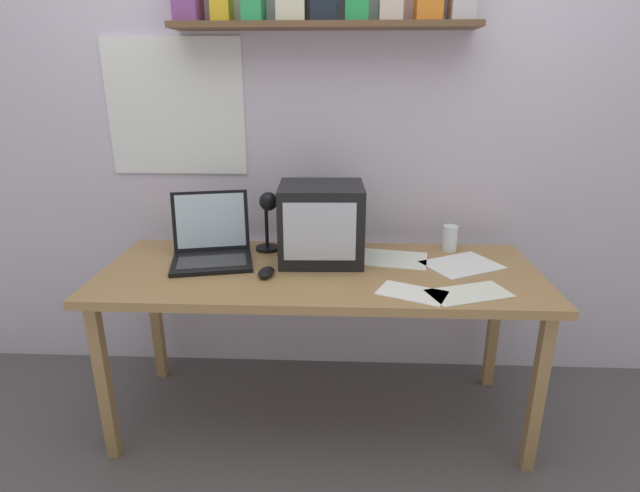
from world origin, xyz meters
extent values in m
plane|color=#5A5456|center=(0.00, 0.00, 0.00)|extent=(12.00, 12.00, 0.00)
cube|color=silver|center=(0.00, 0.48, 1.30)|extent=(5.60, 0.06, 2.60)
cube|color=white|center=(-0.68, 0.44, 1.31)|extent=(0.63, 0.01, 0.60)
cube|color=brown|center=(0.00, 0.36, 1.65)|extent=(1.27, 0.18, 0.02)
cube|color=#2A9A57|center=(-0.29, 0.37, 1.74)|extent=(0.08, 0.16, 0.16)
cube|color=#A27949|center=(0.00, 0.00, 0.69)|extent=(1.76, 0.69, 0.03)
cube|color=#A27949|center=(-0.82, -0.28, 0.34)|extent=(0.04, 0.05, 0.67)
cube|color=#A27949|center=(0.82, -0.28, 0.34)|extent=(0.04, 0.05, 0.67)
cube|color=#A27949|center=(-0.82, 0.28, 0.34)|extent=(0.04, 0.05, 0.67)
cube|color=#A27949|center=(0.82, 0.28, 0.34)|extent=(0.04, 0.05, 0.67)
cube|color=black|center=(0.00, 0.12, 0.87)|extent=(0.36, 0.31, 0.32)
cube|color=silver|center=(0.00, -0.03, 0.88)|extent=(0.28, 0.02, 0.23)
cube|color=black|center=(-0.45, 0.04, 0.72)|extent=(0.38, 0.32, 0.02)
cube|color=#38383A|center=(-0.45, 0.02, 0.73)|extent=(0.30, 0.20, 0.00)
cube|color=black|center=(-0.49, 0.19, 0.85)|extent=(0.33, 0.13, 0.25)
cube|color=silver|center=(-0.49, 0.19, 0.85)|extent=(0.30, 0.12, 0.23)
cylinder|color=black|center=(-0.25, 0.23, 0.72)|extent=(0.10, 0.10, 0.01)
cylinder|color=black|center=(-0.25, 0.23, 0.83)|extent=(0.02, 0.02, 0.22)
sphere|color=black|center=(-0.23, 0.18, 0.94)|extent=(0.08, 0.08, 0.08)
cylinder|color=white|center=(0.57, 0.25, 0.77)|extent=(0.07, 0.07, 0.12)
cylinder|color=yellow|center=(0.57, 0.25, 0.75)|extent=(0.06, 0.06, 0.08)
ellipsoid|color=black|center=(-0.21, -0.08, 0.72)|extent=(0.07, 0.11, 0.03)
cube|color=silver|center=(0.55, -0.22, 0.71)|extent=(0.33, 0.24, 0.00)
cube|color=white|center=(0.59, 0.07, 0.71)|extent=(0.36, 0.33, 0.00)
cube|color=white|center=(0.34, -0.22, 0.71)|extent=(0.28, 0.23, 0.00)
cube|color=silver|center=(0.31, 0.13, 0.71)|extent=(0.32, 0.26, 0.00)
camera|label=1|loc=(0.08, -1.88, 1.46)|focal=28.00mm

